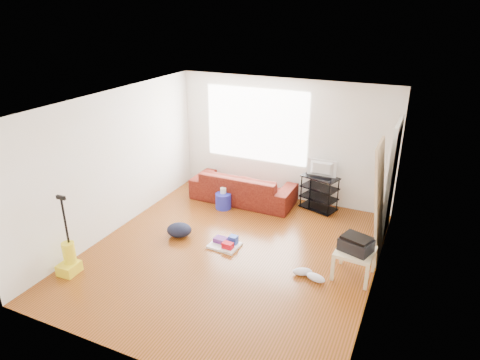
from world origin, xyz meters
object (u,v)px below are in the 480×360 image
at_px(sofa, 243,200).
at_px(backpack, 180,236).
at_px(bucket, 223,208).
at_px(tv_stand, 319,193).
at_px(side_table, 355,255).
at_px(cleaning_tray, 226,243).
at_px(vacuum, 69,259).

bearing_deg(sofa, backpack, 76.91).
bearing_deg(bucket, tv_stand, 23.47).
relative_size(tv_stand, bucket, 2.48).
height_order(side_table, backpack, side_table).
distance_m(side_table, bucket, 3.11).
height_order(bucket, cleaning_tray, cleaning_tray).
xyz_separation_m(sofa, backpack, (-0.42, -1.81, 0.00)).
relative_size(side_table, backpack, 1.31).
bearing_deg(sofa, vacuum, 68.71).
bearing_deg(backpack, vacuum, -140.45).
xyz_separation_m(sofa, tv_stand, (1.53, 0.27, 0.36)).
distance_m(tv_stand, vacuum, 4.71).
bearing_deg(sofa, cleaning_tray, 105.02).
height_order(sofa, tv_stand, tv_stand).
relative_size(bucket, vacuum, 0.25).
height_order(side_table, cleaning_tray, side_table).
relative_size(sofa, tv_stand, 2.73).
distance_m(bucket, backpack, 1.34).
xyz_separation_m(sofa, cleaning_tray, (0.48, -1.79, 0.05)).
distance_m(backpack, vacuum, 1.90).
bearing_deg(bucket, cleaning_tray, -61.86).
distance_m(side_table, cleaning_tray, 2.15).
height_order(tv_stand, side_table, tv_stand).
bearing_deg(tv_stand, vacuum, -110.41).
xyz_separation_m(backpack, vacuum, (-0.92, -1.64, 0.23)).
height_order(cleaning_tray, backpack, cleaning_tray).
height_order(sofa, backpack, sofa).
relative_size(tv_stand, backpack, 1.78).
distance_m(sofa, cleaning_tray, 1.85).
bearing_deg(cleaning_tray, vacuum, -137.59).
bearing_deg(cleaning_tray, tv_stand, 62.89).
bearing_deg(backpack, sofa, 55.85).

